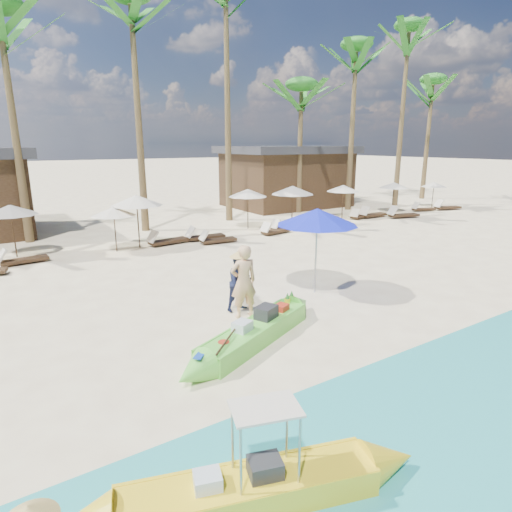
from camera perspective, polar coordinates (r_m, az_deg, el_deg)
ground at (r=10.44m, az=-0.82°, el=-10.72°), size 240.00×240.00×0.00m
wet_sand_strip at (r=7.34m, az=22.37°, el=-24.27°), size 240.00×4.50×0.01m
green_canoe at (r=10.12m, az=-0.08°, el=-10.05°), size 5.40×2.65×0.73m
yellow_canoe at (r=6.21m, az=-0.94°, el=-28.67°), size 5.20×1.90×1.39m
tourist at (r=11.22m, az=-1.67°, el=-3.43°), size 0.78×0.57×1.98m
vendor_green at (r=11.75m, az=-2.17°, el=-3.57°), size 0.84×0.69×1.59m
blue_umbrella at (r=12.88m, az=8.17°, el=5.18°), size 2.45×2.45×2.63m
resort_parasol_4 at (r=19.70m, az=-29.94°, el=5.35°), size 2.08×2.08×2.14m
resort_parasol_5 at (r=18.94m, az=-18.47°, el=5.67°), size 1.87×1.87×1.93m
lounger_5_left at (r=18.68m, az=-28.90°, el=-0.38°), size 1.81×0.71×0.60m
resort_parasol_6 at (r=19.36m, az=-15.65°, el=7.16°), size 2.27×2.27×2.34m
lounger_6_left at (r=19.93m, az=-11.92°, el=2.08°), size 1.97×0.81×0.65m
lounger_6_right at (r=20.59m, az=-7.02°, el=2.68°), size 1.92×0.75×0.64m
resort_parasol_7 at (r=23.03m, az=-1.10°, el=8.40°), size 2.08×2.08×2.14m
lounger_7_left at (r=19.88m, az=-5.35°, el=2.24°), size 1.78×0.70×0.59m
lounger_7_right at (r=21.84m, az=2.46°, el=3.44°), size 1.83×0.82×0.60m
resort_parasol_8 at (r=22.89m, az=4.90°, el=8.75°), size 2.26×2.26×2.33m
lounger_8_left at (r=22.78m, az=3.69°, el=3.89°), size 1.77×0.70×0.59m
resort_parasol_9 at (r=26.69m, az=11.56°, el=8.84°), size 2.00×2.00×2.06m
lounger_9_left at (r=27.15m, az=13.70°, el=5.27°), size 1.81×0.89×0.59m
lounger_9_right at (r=27.69m, az=15.19°, el=5.41°), size 1.99×0.62×0.67m
resort_parasol_10 at (r=30.20m, az=17.91°, el=8.98°), size 1.94×1.94×2.00m
lounger_10_left at (r=28.13m, az=18.86°, el=5.28°), size 2.09×1.13×0.68m
lounger_10_right at (r=31.46m, az=21.32°, el=5.93°), size 1.78×0.96×0.58m
resort_parasol_11 at (r=33.59m, az=22.65°, el=8.80°), size 1.76×1.76×1.82m
lounger_11_left at (r=32.70m, az=24.02°, el=6.02°), size 2.04×1.08×0.66m
palm_3 at (r=22.72m, az=-30.72°, el=23.24°), size 2.08×2.08×10.52m
palm_4 at (r=23.67m, az=-16.11°, el=26.36°), size 2.08×2.08×11.70m
palm_5 at (r=26.37m, az=-4.00°, el=28.64°), size 2.08×2.08×13.60m
palm_6 at (r=28.82m, az=6.04°, el=19.81°), size 2.08×2.08×8.51m
palm_7 at (r=30.89m, az=13.09°, el=22.82°), size 2.08×2.08×11.08m
palm_8 at (r=34.13m, az=19.48°, el=23.61°), size 2.08×2.08×12.70m
palm_9 at (r=38.79m, az=22.38°, el=19.02°), size 2.08×2.08×9.82m
pavilion_east at (r=31.87m, az=4.07°, el=10.63°), size 8.80×6.60×4.30m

